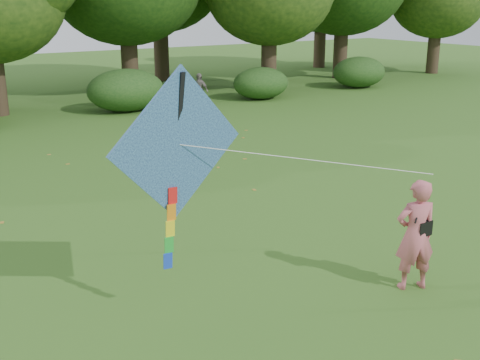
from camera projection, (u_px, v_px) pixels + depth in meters
ground at (360, 272)px, 11.08m from camera, size 100.00×100.00×0.00m
man_kite_flyer at (415, 235)px, 10.22m from camera, size 0.84×0.70×1.97m
bystander_right at (199, 91)px, 27.52m from camera, size 0.80×1.01×1.60m
crossbody_bag at (422, 227)px, 10.22m from camera, size 0.43×0.20×0.74m
flying_kite at (178, 147)px, 8.85m from camera, size 5.19×1.66×3.13m
shrub_band at (44, 100)px, 24.54m from camera, size 39.15×3.22×1.88m
fallen_leaves at (192, 167)px, 17.96m from camera, size 10.24×14.86×0.01m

